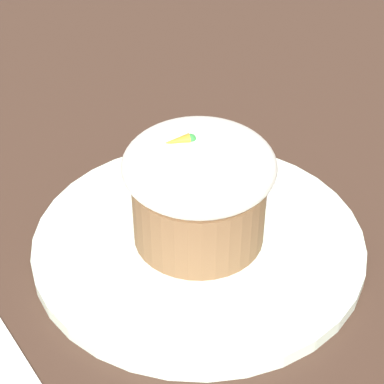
% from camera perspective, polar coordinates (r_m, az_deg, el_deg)
% --- Properties ---
extents(ground_plane, '(4.00, 4.00, 0.00)m').
position_cam_1_polar(ground_plane, '(0.50, 0.58, -4.78)').
color(ground_plane, '#3D281E').
extents(dessert_plate, '(0.25, 0.25, 0.01)m').
position_cam_1_polar(dessert_plate, '(0.50, 0.59, -4.31)').
color(dessert_plate, silver).
rests_on(dessert_plate, ground_plane).
extents(carrot_cake, '(0.11, 0.11, 0.09)m').
position_cam_1_polar(carrot_cake, '(0.46, -0.00, 0.51)').
color(carrot_cake, brown).
rests_on(carrot_cake, dessert_plate).
extents(spoon, '(0.10, 0.08, 0.01)m').
position_cam_1_polar(spoon, '(0.51, 5.08, -2.05)').
color(spoon, silver).
rests_on(spoon, dessert_plate).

